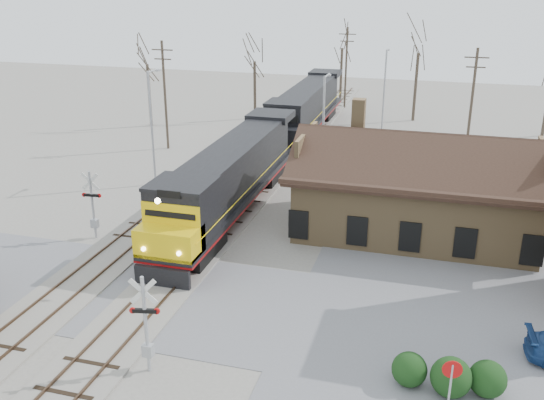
% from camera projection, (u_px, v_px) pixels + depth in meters
% --- Properties ---
extents(ground, '(140.00, 140.00, 0.00)m').
position_uv_depth(ground, '(156.00, 296.00, 30.64)').
color(ground, gray).
rests_on(ground, ground).
extents(road, '(60.00, 9.00, 0.03)m').
position_uv_depth(road, '(156.00, 296.00, 30.64)').
color(road, slate).
rests_on(road, ground).
extents(parking_lot, '(22.00, 26.00, 0.03)m').
position_uv_depth(parking_lot, '(527.00, 306.00, 29.63)').
color(parking_lot, slate).
rests_on(parking_lot, ground).
extents(track_main, '(3.40, 90.00, 0.24)m').
position_uv_depth(track_main, '(247.00, 196.00, 44.12)').
color(track_main, gray).
rests_on(track_main, ground).
extents(track_siding, '(3.40, 90.00, 0.24)m').
position_uv_depth(track_siding, '(190.00, 190.00, 45.27)').
color(track_siding, gray).
rests_on(track_siding, ground).
extents(depot, '(15.20, 9.31, 7.90)m').
position_uv_depth(depot, '(416.00, 195.00, 37.53)').
color(depot, olive).
rests_on(depot, ground).
extents(locomotive_lead, '(3.29, 22.05, 4.90)m').
position_uv_depth(locomotive_lead, '(229.00, 179.00, 39.81)').
color(locomotive_lead, black).
rests_on(locomotive_lead, ground).
extents(locomotive_trailing, '(3.29, 22.05, 4.64)m').
position_uv_depth(locomotive_trailing, '(305.00, 110.00, 59.90)').
color(locomotive_trailing, black).
rests_on(locomotive_trailing, ground).
extents(crossbuck_near, '(1.22, 0.35, 4.33)m').
position_uv_depth(crossbuck_near, '(146.00, 328.00, 24.21)').
color(crossbuck_near, '#A5A8AD').
rests_on(crossbuck_near, ground).
extents(crossbuck_far, '(1.23, 0.32, 4.31)m').
position_uv_depth(crossbuck_far, '(93.00, 208.00, 36.61)').
color(crossbuck_far, '#A5A8AD').
rests_on(crossbuck_far, ground).
extents(do_not_enter_sign, '(0.73, 0.13, 2.44)m').
position_uv_depth(do_not_enter_sign, '(451.00, 379.00, 21.73)').
color(do_not_enter_sign, '#A5A8AD').
rests_on(do_not_enter_sign, ground).
extents(hedge_a, '(1.40, 1.40, 1.40)m').
position_uv_depth(hedge_a, '(409.00, 369.00, 23.84)').
color(hedge_a, black).
rests_on(hedge_a, ground).
extents(hedge_b, '(1.60, 1.60, 1.60)m').
position_uv_depth(hedge_b, '(451.00, 377.00, 23.22)').
color(hedge_b, black).
rests_on(hedge_b, ground).
extents(hedge_c, '(1.46, 1.46, 1.46)m').
position_uv_depth(hedge_c, '(488.00, 379.00, 23.24)').
color(hedge_c, black).
rests_on(hedge_c, ground).
extents(streetlight_a, '(0.25, 2.04, 8.67)m').
position_uv_depth(streetlight_a, '(152.00, 122.00, 45.08)').
color(streetlight_a, '#A5A8AD').
rests_on(streetlight_a, ground).
extents(streetlight_b, '(0.25, 2.04, 8.11)m').
position_uv_depth(streetlight_b, '(324.00, 122.00, 46.38)').
color(streetlight_b, '#A5A8AD').
rests_on(streetlight_b, ground).
extents(streetlight_c, '(0.25, 2.04, 8.16)m').
position_uv_depth(streetlight_c, '(385.00, 85.00, 61.09)').
color(streetlight_c, '#A5A8AD').
rests_on(streetlight_c, ground).
extents(utility_pole_a, '(2.00, 0.24, 9.75)m').
position_uv_depth(utility_pole_a, '(165.00, 94.00, 54.41)').
color(utility_pole_a, '#382D23').
rests_on(utility_pole_a, ground).
extents(utility_pole_b, '(2.00, 0.24, 9.39)m').
position_uv_depth(utility_pole_b, '(346.00, 66.00, 71.37)').
color(utility_pole_b, '#382D23').
rests_on(utility_pole_b, ground).
extents(utility_pole_c, '(2.00, 0.24, 9.45)m').
position_uv_depth(utility_pole_c, '(472.00, 101.00, 51.86)').
color(utility_pole_c, '#382D23').
rests_on(utility_pole_c, ground).
extents(tree_a, '(4.31, 4.31, 10.55)m').
position_uv_depth(tree_a, '(146.00, 54.00, 61.76)').
color(tree_a, '#382D23').
rests_on(tree_a, ground).
extents(tree_b, '(4.20, 4.20, 10.29)m').
position_uv_depth(tree_b, '(254.00, 52.00, 65.00)').
color(tree_b, '#382D23').
rests_on(tree_b, ground).
extents(tree_c, '(4.44, 4.44, 10.88)m').
position_uv_depth(tree_c, '(343.00, 39.00, 73.16)').
color(tree_c, '#382D23').
rests_on(tree_c, ground).
extents(tree_d, '(4.87, 4.87, 11.92)m').
position_uv_depth(tree_d, '(419.00, 41.00, 63.73)').
color(tree_d, '#382D23').
rests_on(tree_d, ground).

